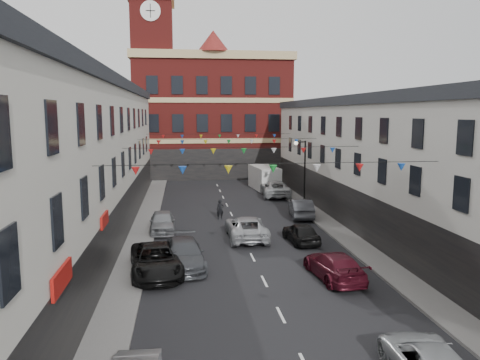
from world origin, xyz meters
name	(u,v)px	position (x,y,z in m)	size (l,w,h in m)	color
ground	(253,257)	(0.00, 0.00, 0.00)	(160.00, 160.00, 0.00)	black
pavement_left	(136,250)	(-6.90, 2.00, 0.07)	(1.80, 64.00, 0.15)	#605E5B
pavement_right	(353,243)	(6.90, 2.00, 0.07)	(1.80, 64.00, 0.15)	#605E5B
terrace_left	(44,168)	(-11.78, 1.00, 5.35)	(8.40, 56.00, 10.70)	silver
terrace_right	(436,171)	(11.78, 1.00, 4.85)	(8.40, 56.00, 9.70)	beige
civic_building	(211,115)	(0.00, 37.95, 8.14)	(20.60, 13.30, 18.50)	maroon
clock_tower	(153,61)	(-7.50, 35.00, 14.93)	(5.60, 5.60, 30.00)	maroon
distant_hill	(182,132)	(-4.00, 62.00, 5.00)	(40.00, 14.00, 10.00)	#314B23
street_lamp	(302,164)	(6.55, 14.00, 3.90)	(1.10, 0.36, 6.00)	black
car_left_c	(156,260)	(-5.47, -2.27, 0.77)	(2.55, 5.54, 1.54)	black
car_left_d	(184,254)	(-4.00, -1.28, 0.75)	(2.11, 5.18, 1.50)	#404347
car_left_e	(162,222)	(-5.50, 6.69, 0.75)	(1.76, 4.39, 1.49)	gray
car_right_c	(334,266)	(3.60, -4.06, 0.70)	(1.95, 4.80, 1.39)	#4C0F1C
car_right_d	(301,233)	(3.60, 2.70, 0.68)	(1.60, 3.97, 1.35)	black
car_right_e	(301,208)	(5.50, 10.14, 0.77)	(1.63, 4.66, 1.54)	#434449
car_right_f	(275,188)	(5.32, 19.88, 0.81)	(2.70, 5.86, 1.63)	#ADB1B2
moving_car	(246,228)	(0.21, 4.17, 0.77)	(2.54, 5.52, 1.53)	#A6A8AD
white_van	(264,178)	(5.01, 24.54, 1.28)	(2.23, 5.80, 2.56)	silver
pedestrian	(220,210)	(-1.08, 10.20, 0.79)	(0.57, 0.38, 1.57)	black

